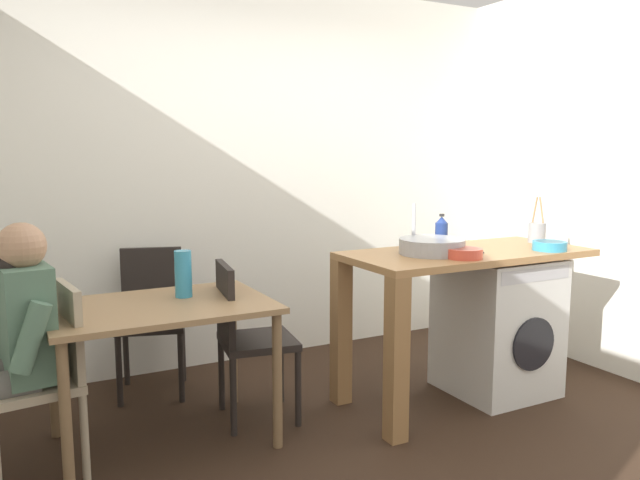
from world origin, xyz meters
name	(u,v)px	position (x,y,z in m)	size (l,w,h in m)	color
ground_plane	(370,455)	(0.00, 0.00, 0.00)	(5.46, 5.46, 0.00)	black
wall_back	(242,174)	(0.00, 1.75, 1.35)	(4.60, 0.10, 2.70)	silver
dining_table	(161,322)	(-0.87, 0.63, 0.64)	(1.10, 0.76, 0.74)	olive
chair_person_seat	(48,371)	(-1.42, 0.54, 0.51)	(0.45, 0.45, 0.90)	gray
chair_opposite	(245,333)	(-0.40, 0.69, 0.51)	(0.46, 0.46, 0.90)	black
chair_spare_by_wall	(152,311)	(-0.75, 1.40, 0.51)	(0.50, 0.50, 0.90)	black
seated_person	(6,342)	(-1.58, 0.52, 0.67)	(0.52, 0.53, 1.20)	#595651
kitchen_counter	(438,280)	(0.69, 0.37, 0.76)	(1.50, 0.68, 0.92)	#9E7042
washing_machine	(497,324)	(1.17, 0.37, 0.43)	(0.60, 0.61, 0.86)	silver
sink_basin	(432,246)	(0.64, 0.37, 0.97)	(0.38, 0.38, 0.09)	#9EA0A5
tap	(414,227)	(0.64, 0.55, 1.06)	(0.02, 0.02, 0.28)	#B2B2B7
bottle_tall_green	(441,231)	(0.90, 0.61, 1.01)	(0.08, 0.08, 0.20)	navy
mixing_bowl	(464,253)	(0.71, 0.17, 0.95)	(0.20, 0.20, 0.06)	#D84C38
utensil_crock	(537,232)	(1.53, 0.42, 0.99)	(0.11, 0.11, 0.30)	gray
colander	(550,245)	(1.35, 0.15, 0.95)	(0.20, 0.20, 0.06)	teal
vase	(183,274)	(-0.72, 0.73, 0.86)	(0.09, 0.09, 0.25)	teal
scissors	(472,253)	(0.85, 0.27, 0.92)	(0.15, 0.06, 0.01)	#B2B2B7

